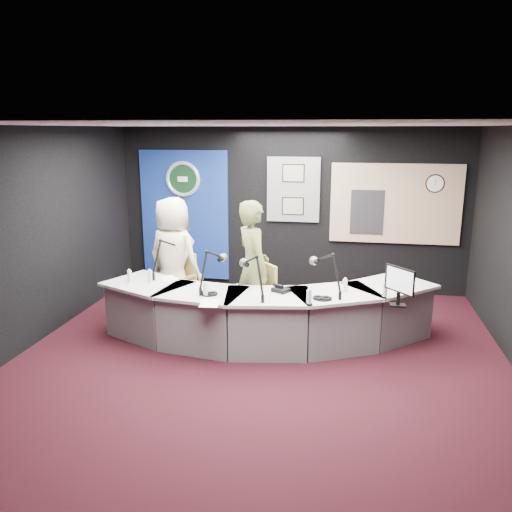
% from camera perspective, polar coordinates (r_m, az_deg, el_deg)
% --- Properties ---
extents(ground, '(6.00, 6.00, 0.00)m').
position_cam_1_polar(ground, '(6.46, 0.48, -11.29)').
color(ground, black).
rests_on(ground, ground).
extents(ceiling, '(6.00, 6.00, 0.02)m').
position_cam_1_polar(ceiling, '(5.85, 0.53, 14.38)').
color(ceiling, silver).
rests_on(ceiling, ground).
extents(wall_back, '(6.00, 0.02, 2.80)m').
position_cam_1_polar(wall_back, '(8.92, 3.83, 5.16)').
color(wall_back, black).
rests_on(wall_back, ground).
extents(wall_front, '(6.00, 0.02, 2.80)m').
position_cam_1_polar(wall_front, '(3.23, -8.84, -10.98)').
color(wall_front, black).
rests_on(wall_front, ground).
extents(wall_left, '(0.02, 6.00, 2.80)m').
position_cam_1_polar(wall_left, '(7.14, -23.95, 1.79)').
color(wall_left, black).
rests_on(wall_left, ground).
extents(broadcast_desk, '(4.50, 1.90, 0.75)m').
position_cam_1_polar(broadcast_desk, '(6.83, 0.87, -6.47)').
color(broadcast_desk, '#B1B4B6').
rests_on(broadcast_desk, ground).
extents(backdrop_panel, '(1.60, 0.05, 2.30)m').
position_cam_1_polar(backdrop_panel, '(9.32, -7.92, 4.51)').
color(backdrop_panel, navy).
rests_on(backdrop_panel, wall_back).
extents(agency_seal, '(0.63, 0.07, 0.63)m').
position_cam_1_polar(agency_seal, '(9.20, -8.14, 8.46)').
color(agency_seal, silver).
rests_on(agency_seal, backdrop_panel).
extents(seal_center, '(0.48, 0.01, 0.48)m').
position_cam_1_polar(seal_center, '(9.21, -8.13, 8.46)').
color(seal_center, black).
rests_on(seal_center, backdrop_panel).
extents(pinboard, '(0.90, 0.04, 1.10)m').
position_cam_1_polar(pinboard, '(8.84, 4.17, 7.37)').
color(pinboard, slate).
rests_on(pinboard, wall_back).
extents(framed_photo_upper, '(0.34, 0.02, 0.27)m').
position_cam_1_polar(framed_photo_upper, '(8.78, 4.18, 9.16)').
color(framed_photo_upper, '#7F705C').
rests_on(framed_photo_upper, pinboard).
extents(framed_photo_lower, '(0.34, 0.02, 0.27)m').
position_cam_1_polar(framed_photo_lower, '(8.85, 4.11, 5.54)').
color(framed_photo_lower, '#7F705C').
rests_on(framed_photo_lower, pinboard).
extents(booth_window_frame, '(2.12, 0.06, 1.32)m').
position_cam_1_polar(booth_window_frame, '(8.85, 15.21, 5.62)').
color(booth_window_frame, tan).
rests_on(booth_window_frame, wall_back).
extents(booth_glow, '(2.00, 0.02, 1.20)m').
position_cam_1_polar(booth_glow, '(8.84, 15.21, 5.61)').
color(booth_glow, '#FFE5A1').
rests_on(booth_glow, booth_window_frame).
extents(equipment_rack, '(0.55, 0.02, 0.75)m').
position_cam_1_polar(equipment_rack, '(8.81, 12.24, 4.77)').
color(equipment_rack, black).
rests_on(equipment_rack, booth_window_frame).
extents(wall_clock, '(0.28, 0.01, 0.28)m').
position_cam_1_polar(wall_clock, '(8.85, 19.27, 7.61)').
color(wall_clock, white).
rests_on(wall_clock, booth_window_frame).
extents(armchair_left, '(0.80, 0.80, 1.03)m').
position_cam_1_polar(armchair_left, '(7.77, -9.06, -2.98)').
color(armchair_left, '#A88D4D').
rests_on(armchair_left, ground).
extents(armchair_right, '(0.80, 0.80, 1.01)m').
position_cam_1_polar(armchair_right, '(7.08, -0.32, -4.60)').
color(armchair_right, '#A88D4D').
rests_on(armchair_right, ground).
extents(draped_jacket, '(0.48, 0.35, 0.70)m').
position_cam_1_polar(draped_jacket, '(7.99, -9.60, -1.78)').
color(draped_jacket, '#696259').
rests_on(draped_jacket, armchair_left).
extents(person_man, '(1.02, 0.83, 1.81)m').
position_cam_1_polar(person_man, '(7.67, -9.17, -0.22)').
color(person_man, beige).
rests_on(person_man, ground).
extents(person_woman, '(0.74, 0.81, 1.85)m').
position_cam_1_polar(person_woman, '(6.96, -0.33, -1.32)').
color(person_woman, '#5F6736').
rests_on(person_woman, ground).
extents(computer_monitor, '(0.30, 0.34, 0.29)m').
position_cam_1_polar(computer_monitor, '(6.13, 15.65, -2.54)').
color(computer_monitor, black).
rests_on(computer_monitor, broadcast_desk).
extents(desk_phone, '(0.25, 0.24, 0.05)m').
position_cam_1_polar(desk_phone, '(6.51, 2.78, -3.78)').
color(desk_phone, black).
rests_on(desk_phone, broadcast_desk).
extents(headphones_near, '(0.21, 0.21, 0.04)m').
position_cam_1_polar(headphones_near, '(6.27, 7.38, -4.65)').
color(headphones_near, black).
rests_on(headphones_near, broadcast_desk).
extents(headphones_far, '(0.21, 0.21, 0.03)m').
position_cam_1_polar(headphones_far, '(6.42, -5.28, -4.16)').
color(headphones_far, black).
rests_on(headphones_far, broadcast_desk).
extents(paper_stack, '(0.34, 0.36, 0.00)m').
position_cam_1_polar(paper_stack, '(7.18, -9.69, -2.47)').
color(paper_stack, white).
rests_on(paper_stack, broadcast_desk).
extents(notepad, '(0.25, 0.33, 0.00)m').
position_cam_1_polar(notepad, '(6.12, -5.15, -5.24)').
color(notepad, white).
rests_on(notepad, broadcast_desk).
extents(boom_mic_a, '(0.33, 0.70, 0.60)m').
position_cam_1_polar(boom_mic_a, '(7.29, -9.83, 0.20)').
color(boom_mic_a, black).
rests_on(boom_mic_a, broadcast_desk).
extents(boom_mic_b, '(0.27, 0.72, 0.60)m').
position_cam_1_polar(boom_mic_b, '(6.58, -4.89, -1.14)').
color(boom_mic_b, black).
rests_on(boom_mic_b, broadcast_desk).
extents(boom_mic_c, '(0.45, 0.64, 0.60)m').
position_cam_1_polar(boom_mic_c, '(6.30, -0.34, -1.76)').
color(boom_mic_c, black).
rests_on(boom_mic_c, broadcast_desk).
extents(boom_mic_d, '(0.48, 0.63, 0.60)m').
position_cam_1_polar(boom_mic_d, '(6.46, 7.86, -1.50)').
color(boom_mic_d, black).
rests_on(boom_mic_d, broadcast_desk).
extents(water_bottles, '(3.40, 0.60, 0.18)m').
position_cam_1_polar(water_bottles, '(6.45, -0.76, -3.34)').
color(water_bottles, silver).
rests_on(water_bottles, broadcast_desk).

